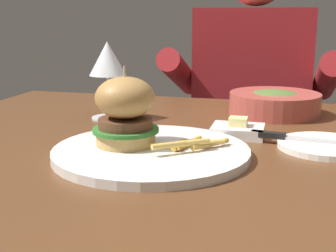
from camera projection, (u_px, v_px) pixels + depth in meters
name	position (u px, v px, depth m)	size (l,w,h in m)	color
dining_table	(203.00, 192.00, 0.85)	(1.19, 0.89, 0.74)	#56331C
main_plate	(151.00, 152.00, 0.75)	(0.32, 0.32, 0.01)	white
burger_sandwich	(125.00, 111.00, 0.75)	(0.11, 0.11, 0.13)	tan
fries_pile	(188.00, 144.00, 0.74)	(0.12, 0.11, 0.02)	gold
wine_glass	(108.00, 62.00, 0.99)	(0.08, 0.08, 0.17)	silver
bread_plate	(325.00, 146.00, 0.79)	(0.16, 0.16, 0.01)	white
table_knife	(296.00, 138.00, 0.81)	(0.19, 0.04, 0.01)	silver
butter_dish	(238.00, 130.00, 0.87)	(0.10, 0.08, 0.04)	white
soup_bowl	(275.00, 103.00, 1.05)	(0.20, 0.20, 0.06)	#B24C42
diner_person	(250.00, 138.00, 1.54)	(0.51, 0.36, 1.18)	#282833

